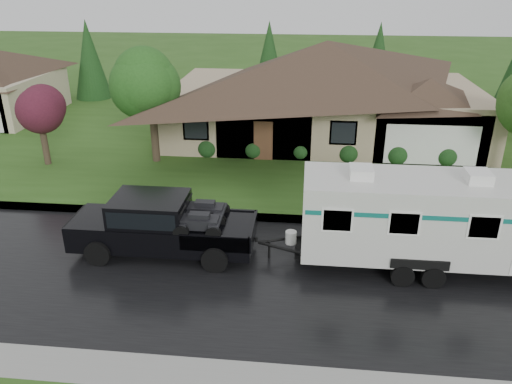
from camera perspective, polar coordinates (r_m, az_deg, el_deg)
ground at (r=18.60m, az=2.09°, el=-6.32°), size 140.00×140.00×0.00m
road at (r=16.90m, az=1.60°, el=-9.69°), size 140.00×8.00×0.01m
curb at (r=20.54m, az=2.54°, el=-3.00°), size 140.00×0.50×0.15m
lawn at (r=32.42m, az=3.99°, el=7.15°), size 140.00×26.00×0.15m
house_main at (r=30.47m, az=8.51°, el=12.69°), size 19.44×10.80×6.90m
tree_left_green at (r=26.06m, az=-11.99°, el=11.95°), size 3.53×3.53×5.84m
tree_red at (r=27.56m, az=-23.58°, el=8.59°), size 2.50×2.50×4.14m
shrub_row at (r=26.82m, az=7.81°, el=4.69°), size 13.60×1.00×1.00m
pickup_truck at (r=18.08m, az=-10.96°, el=-3.55°), size 6.46×2.45×2.15m
travel_trailer at (r=17.43m, az=17.85°, el=-2.67°), size 7.96×2.80×3.57m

